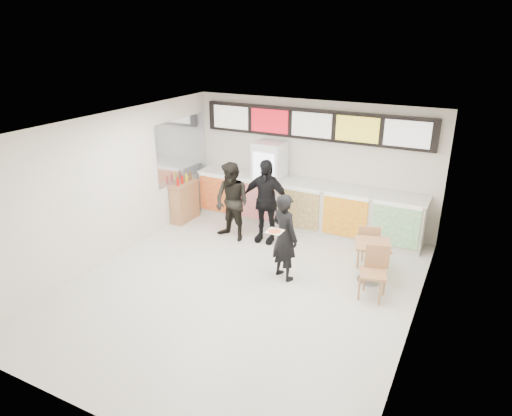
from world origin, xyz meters
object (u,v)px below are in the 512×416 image
Objects in this scene: customer_left at (232,202)px; condiment_ledge at (185,201)px; cafe_table at (372,255)px; service_counter at (304,205)px; customer_main at (285,237)px; customer_mid at (265,201)px; drinks_fridge at (269,182)px.

customer_left is 1.55× the size of condiment_ledge.
service_counter is at bearing 122.76° from cafe_table.
customer_main reaches higher than condiment_ledge.
customer_mid is (-1.04, 1.32, 0.10)m from customer_main.
service_counter is at bearing 59.70° from customer_left.
customer_main is 3.69m from condiment_ledge.
cafe_table is (2.06, -1.79, -0.02)m from service_counter.
customer_mid is at bearing -26.84° from customer_main.
customer_mid is 2.70m from cafe_table.
customer_left is at bearing -163.16° from customer_mid.
service_counter is 1.25m from customer_mid.
customer_main is at bearing -77.47° from service_counter.
customer_left is 3.32m from cafe_table.
condiment_ledge reaches higher than service_counter.
customer_main is at bearing -19.31° from customer_left.
cafe_table is (2.99, -1.81, -0.45)m from drinks_fridge.
drinks_fridge reaches higher than service_counter.
customer_left reaches higher than customer_main.
condiment_ledge is at bearing 0.85° from customer_main.
service_counter is 2.96m from condiment_ledge.
customer_mid is at bearing 31.92° from customer_left.
drinks_fridge is at bearing 90.42° from customer_left.
customer_left reaches higher than cafe_table.
customer_left is 0.94× the size of customer_mid.
customer_mid is (0.42, -1.09, -0.05)m from drinks_fridge.
service_counter is at bearing 17.72° from condiment_ledge.
service_counter reaches higher than cafe_table.
customer_mid is 2.36m from condiment_ledge.
customer_main is at bearing -58.67° from drinks_fridge.
condiment_ledge is (-2.31, 0.17, -0.46)m from customer_mid.
customer_mid is at bearing -68.72° from drinks_fridge.
condiment_ledge is at bearing -154.05° from drinks_fridge.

